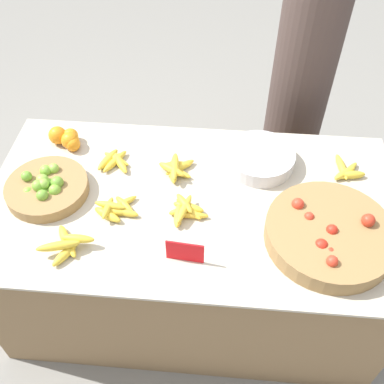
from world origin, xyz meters
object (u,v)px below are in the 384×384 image
object	(u,v)px
lime_bowl	(47,187)
vendor_person	(303,74)
tomato_basket	(328,234)
price_sign	(184,252)
metal_bowl	(260,158)

from	to	relation	value
lime_bowl	vendor_person	bearing A→B (deg)	37.22
tomato_basket	price_sign	world-z (taller)	tomato_basket
vendor_person	price_sign	bearing A→B (deg)	-114.16
tomato_basket	lime_bowl	bearing A→B (deg)	172.50
price_sign	metal_bowl	bearing A→B (deg)	67.11
lime_bowl	metal_bowl	xyz separation A→B (m)	(0.86, 0.25, 0.00)
metal_bowl	vendor_person	size ratio (longest dim) A/B	0.18
price_sign	vendor_person	world-z (taller)	vendor_person
lime_bowl	price_sign	xyz separation A→B (m)	(0.59, -0.28, 0.02)
lime_bowl	price_sign	world-z (taller)	price_sign
tomato_basket	price_sign	size ratio (longest dim) A/B	3.45
tomato_basket	price_sign	distance (m)	0.54
lime_bowl	tomato_basket	bearing A→B (deg)	-7.50
price_sign	vendor_person	size ratio (longest dim) A/B	0.08
lime_bowl	vendor_person	world-z (taller)	vendor_person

